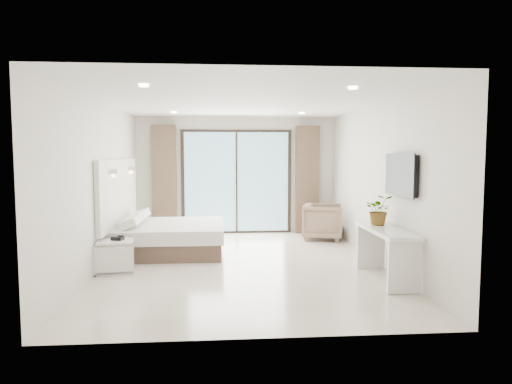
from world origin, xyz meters
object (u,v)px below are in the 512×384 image
(bed, at_px, (170,237))
(armchair, at_px, (323,220))
(nightstand, at_px, (116,257))
(console_desk, at_px, (386,243))

(bed, bearing_deg, armchair, 19.23)
(bed, height_order, nightstand, bed)
(bed, distance_m, console_desk, 4.00)
(console_desk, bearing_deg, nightstand, 169.44)
(console_desk, bearing_deg, bed, 147.42)
(nightstand, relative_size, armchair, 0.72)
(console_desk, distance_m, armchair, 3.27)
(armchair, bearing_deg, nightstand, 138.54)
(nightstand, height_order, console_desk, console_desk)
(console_desk, bearing_deg, armchair, 93.34)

